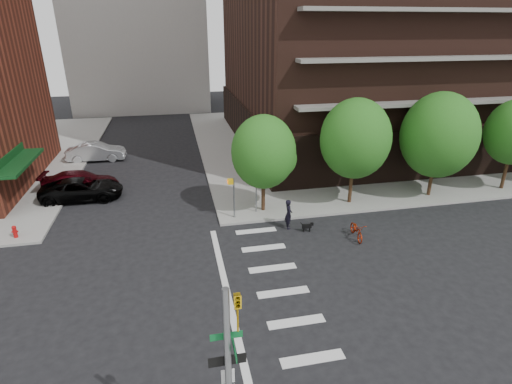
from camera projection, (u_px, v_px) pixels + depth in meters
ground at (218, 301)px, 17.58m from camera, size 120.00×120.00×0.00m
sidewalk_ne at (382, 138)px, 42.66m from camera, size 39.00×33.00×0.15m
crosswalk at (266, 295)px, 18.00m from camera, size 3.85×13.00×0.01m
tree_a at (264, 152)px, 24.45m from camera, size 4.00×4.00×5.90m
tree_b at (355, 139)px, 25.40m from camera, size 4.50×4.50×6.65m
tree_c at (439, 135)px, 26.57m from camera, size 5.00×5.00×6.80m
pedestrian_signal at (239, 191)px, 24.45m from camera, size 2.18×0.67×2.60m
fire_hydrant at (15, 231)px, 22.41m from camera, size 0.24×0.24×0.73m
parked_car_black at (82, 189)px, 27.59m from camera, size 2.49×5.40×1.50m
parked_car_maroon at (80, 182)px, 28.83m from camera, size 2.44×5.37×1.53m
parked_car_silver at (96, 152)px, 35.49m from camera, size 1.82×5.01×1.64m
scooter at (357, 230)px, 22.63m from camera, size 0.86×1.95×0.99m
dog_walker at (289, 214)px, 23.59m from camera, size 0.70×0.49×1.83m
dog at (307, 226)px, 23.38m from camera, size 0.67×0.26×0.56m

